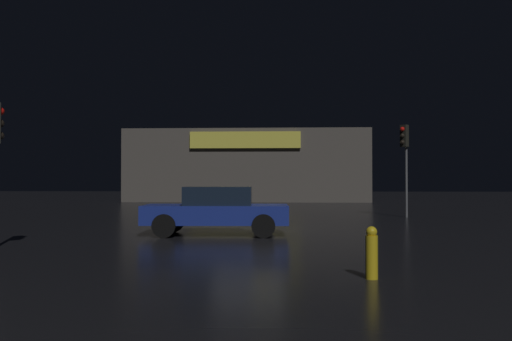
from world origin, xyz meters
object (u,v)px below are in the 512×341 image
Objects in this scene: traffic_signal_opposite at (405,147)px; car_near at (217,210)px; fire_hydrant at (372,253)px; store_building at (248,166)px.

car_near is at bearing -133.16° from traffic_signal_opposite.
fire_hydrant is (3.69, -7.44, -0.34)m from car_near.
traffic_signal_opposite reaches higher than fire_hydrant.
fire_hydrant is at bearing -82.67° from store_building.
store_building reaches higher than car_near.
store_building is at bearing 97.33° from fire_hydrant.
traffic_signal_opposite is at bearing -65.78° from store_building.
fire_hydrant is at bearing -104.60° from traffic_signal_opposite.
car_near reaches higher than fire_hydrant.
store_building is 20.92m from traffic_signal_opposite.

